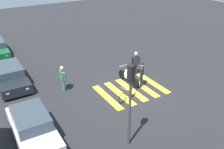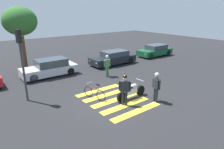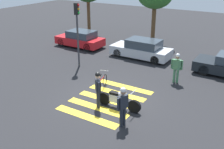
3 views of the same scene
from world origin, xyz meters
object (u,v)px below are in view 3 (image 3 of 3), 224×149
object	(u,v)px
officer_on_foot	(98,87)
pedestrian_bystander	(177,66)
traffic_light_pole	(77,25)
car_red_convertible	(80,39)
police_motorcycle	(119,100)
car_silver_sedan	(142,49)
leaning_bicycle	(102,83)
officer_by_motorcycle	(123,104)

from	to	relation	value
officer_on_foot	pedestrian_bystander	size ratio (longest dim) A/B	1.03
officer_on_foot	traffic_light_pole	distance (m)	5.90
car_red_convertible	traffic_light_pole	size ratio (longest dim) A/B	0.97
police_motorcycle	traffic_light_pole	world-z (taller)	traffic_light_pole
pedestrian_bystander	car_silver_sedan	bearing A→B (deg)	140.45
police_motorcycle	car_silver_sedan	bearing A→B (deg)	107.54
pedestrian_bystander	car_silver_sedan	world-z (taller)	pedestrian_bystander
pedestrian_bystander	car_silver_sedan	size ratio (longest dim) A/B	0.40
pedestrian_bystander	police_motorcycle	bearing A→B (deg)	-106.89
officer_on_foot	leaning_bicycle	bearing A→B (deg)	118.16
pedestrian_bystander	car_red_convertible	distance (m)	9.44
police_motorcycle	pedestrian_bystander	bearing A→B (deg)	73.11
car_silver_sedan	officer_by_motorcycle	bearing A→B (deg)	-69.51
car_red_convertible	car_silver_sedan	bearing A→B (deg)	0.80
police_motorcycle	traffic_light_pole	distance (m)	6.50
police_motorcycle	car_red_convertible	bearing A→B (deg)	137.51
car_red_convertible	traffic_light_pole	distance (m)	4.98
car_silver_sedan	leaning_bicycle	bearing A→B (deg)	-85.32
officer_on_foot	car_silver_sedan	distance (m)	7.68
leaning_bicycle	traffic_light_pole	bearing A→B (deg)	145.99
officer_by_motorcycle	car_silver_sedan	xyz separation A→B (m)	(-3.09, 8.28, -0.36)
police_motorcycle	pedestrian_bystander	world-z (taller)	pedestrian_bystander
traffic_light_pole	car_red_convertible	bearing A→B (deg)	126.80
leaning_bicycle	officer_on_foot	distance (m)	2.01
car_silver_sedan	traffic_light_pole	xyz separation A→B (m)	(-2.75, -3.69, 2.10)
car_silver_sedan	pedestrian_bystander	bearing A→B (deg)	-39.55
car_red_convertible	police_motorcycle	bearing A→B (deg)	-42.49
officer_on_foot	police_motorcycle	bearing A→B (deg)	24.60
car_silver_sedan	officer_on_foot	bearing A→B (deg)	-79.66
officer_by_motorcycle	car_red_convertible	distance (m)	11.86
car_red_convertible	car_silver_sedan	xyz separation A→B (m)	(5.45, 0.08, 0.00)
leaning_bicycle	officer_on_foot	xyz separation A→B (m)	(0.89, -1.67, 0.66)
officer_by_motorcycle	police_motorcycle	bearing A→B (deg)	126.25
car_silver_sedan	car_red_convertible	bearing A→B (deg)	-179.20
police_motorcycle	officer_by_motorcycle	xyz separation A→B (m)	(0.84, -1.14, 0.55)
leaning_bicycle	officer_by_motorcycle	world-z (taller)	officer_by_motorcycle
traffic_light_pole	officer_on_foot	bearing A→B (deg)	-43.03
police_motorcycle	officer_by_motorcycle	bearing A→B (deg)	-53.75
officer_on_foot	officer_by_motorcycle	bearing A→B (deg)	-23.31
police_motorcycle	pedestrian_bystander	xyz separation A→B (m)	(1.28, 4.22, 0.54)
police_motorcycle	car_silver_sedan	size ratio (longest dim) A/B	0.51
leaning_bicycle	car_silver_sedan	bearing A→B (deg)	94.68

